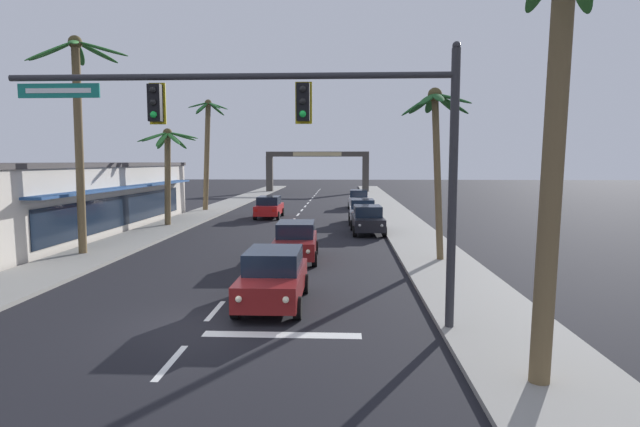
% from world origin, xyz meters
% --- Properties ---
extents(ground_plane, '(220.00, 220.00, 0.00)m').
position_xyz_m(ground_plane, '(0.00, 0.00, 0.00)').
color(ground_plane, black).
extents(sidewalk_right, '(3.20, 110.00, 0.14)m').
position_xyz_m(sidewalk_right, '(7.80, 20.00, 0.07)').
color(sidewalk_right, gray).
rests_on(sidewalk_right, ground).
extents(sidewalk_left, '(3.20, 110.00, 0.14)m').
position_xyz_m(sidewalk_left, '(-7.80, 20.00, 0.07)').
color(sidewalk_left, gray).
rests_on(sidewalk_left, ground).
extents(lane_markings, '(4.28, 87.40, 0.01)m').
position_xyz_m(lane_markings, '(0.42, 19.82, 0.00)').
color(lane_markings, silver).
rests_on(lane_markings, ground).
extents(traffic_signal_mast, '(11.30, 0.41, 7.24)m').
position_xyz_m(traffic_signal_mast, '(2.87, -0.15, 5.16)').
color(traffic_signal_mast, '#2D2D33').
rests_on(traffic_signal_mast, ground).
extents(sedan_lead_at_stop_bar, '(1.95, 4.45, 1.68)m').
position_xyz_m(sedan_lead_at_stop_bar, '(1.61, 2.14, 0.85)').
color(sedan_lead_at_stop_bar, maroon).
rests_on(sedan_lead_at_stop_bar, ground).
extents(sedan_third_in_queue, '(2.06, 4.50, 1.68)m').
position_xyz_m(sedan_third_in_queue, '(1.63, 9.28, 0.85)').
color(sedan_third_in_queue, maroon).
rests_on(sedan_third_in_queue, ground).
extents(sedan_oncoming_far, '(1.96, 4.45, 1.68)m').
position_xyz_m(sedan_oncoming_far, '(-2.00, 26.02, 0.85)').
color(sedan_oncoming_far, red).
rests_on(sedan_oncoming_far, ground).
extents(sedan_parked_nearest_kerb, '(2.06, 4.49, 1.68)m').
position_xyz_m(sedan_parked_nearest_kerb, '(5.19, 17.82, 0.85)').
color(sedan_parked_nearest_kerb, black).
rests_on(sedan_parked_nearest_kerb, ground).
extents(sedan_parked_mid_kerb, '(2.07, 4.50, 1.68)m').
position_xyz_m(sedan_parked_mid_kerb, '(5.16, 35.06, 0.85)').
color(sedan_parked_mid_kerb, silver).
rests_on(sedan_parked_mid_kerb, ground).
extents(sedan_parked_far_kerb, '(1.95, 4.45, 1.68)m').
position_xyz_m(sedan_parked_far_kerb, '(5.06, 23.10, 0.85)').
color(sedan_parked_far_kerb, silver).
rests_on(sedan_parked_far_kerb, ground).
extents(palm_left_second, '(4.58, 4.42, 9.90)m').
position_xyz_m(palm_left_second, '(-8.22, 9.78, 6.81)').
color(palm_left_second, brown).
rests_on(palm_left_second, ground).
extents(palm_left_third, '(4.06, 3.62, 6.51)m').
position_xyz_m(palm_left_third, '(-7.89, 20.40, 4.70)').
color(palm_left_third, brown).
rests_on(palm_left_third, ground).
extents(palm_left_farthest, '(3.39, 3.29, 9.63)m').
position_xyz_m(palm_left_farthest, '(-8.06, 31.07, 6.18)').
color(palm_left_farthest, brown).
rests_on(palm_left_farthest, ground).
extents(palm_right_nearest, '(4.05, 3.89, 8.71)m').
position_xyz_m(palm_right_nearest, '(7.61, -3.42, 5.96)').
color(palm_right_nearest, brown).
rests_on(palm_right_nearest, ground).
extents(palm_right_second, '(2.98, 3.22, 7.43)m').
position_xyz_m(palm_right_second, '(7.64, 9.01, 5.64)').
color(palm_right_second, brown).
rests_on(palm_right_second, ground).
extents(storefront_strip_left, '(8.35, 23.97, 4.26)m').
position_xyz_m(storefront_strip_left, '(-13.21, 17.41, 2.14)').
color(storefront_strip_left, beige).
rests_on(storefront_strip_left, ground).
extents(town_gateway_arch, '(14.50, 0.90, 5.72)m').
position_xyz_m(town_gateway_arch, '(0.00, 59.40, 3.77)').
color(town_gateway_arch, '#423D38').
rests_on(town_gateway_arch, ground).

